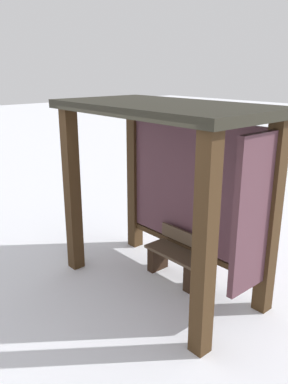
% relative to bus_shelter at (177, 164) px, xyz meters
% --- Properties ---
extents(ground_plane, '(60.00, 60.00, 0.00)m').
position_rel_bus_shelter_xyz_m(ground_plane, '(-0.09, -0.18, -1.78)').
color(ground_plane, white).
extents(bus_shelter, '(2.92, 1.58, 2.57)m').
position_rel_bus_shelter_xyz_m(bus_shelter, '(0.00, 0.00, 0.00)').
color(bus_shelter, '#3A2613').
rests_on(bus_shelter, ground).
extents(bench_left_inside, '(0.95, 0.39, 0.71)m').
position_rel_bus_shelter_xyz_m(bench_left_inside, '(-0.09, 0.15, -1.47)').
color(bench_left_inside, '#4F3E2D').
rests_on(bench_left_inside, ground).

